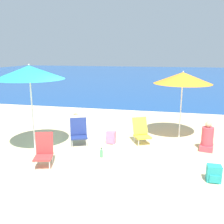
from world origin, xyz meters
TOP-DOWN VIEW (x-y plane):
  - ground_plane at (0.00, 0.00)m, footprint 60.00×60.00m
  - sea_water at (0.00, 26.29)m, footprint 60.00×40.00m
  - beach_umbrella_teal at (-2.02, 0.60)m, footprint 1.89×1.89m
  - beach_umbrella_orange at (2.07, 2.64)m, footprint 1.81×1.81m
  - beach_chair_navy at (-0.96, 1.35)m, footprint 0.65×0.65m
  - beach_chair_yellow at (0.89, 1.88)m, footprint 0.66×0.69m
  - beach_chair_red at (-1.28, -0.23)m, footprint 0.55×0.61m
  - person_seated_near at (2.80, 1.68)m, footprint 0.44×0.49m
  - backpack_teal at (2.69, -0.18)m, footprint 0.30×0.25m
  - backpack_pink at (-0.01, 1.62)m, footprint 0.27×0.23m
  - water_bottle at (-0.02, 0.54)m, footprint 0.09×0.09m
  - seagull at (-2.38, 4.84)m, footprint 0.27×0.11m

SIDE VIEW (x-z plane):
  - ground_plane at x=0.00m, z-range 0.00..0.00m
  - sea_water at x=0.00m, z-range 0.00..0.01m
  - water_bottle at x=-0.02m, z-range -0.03..0.24m
  - seagull at x=-2.38m, z-range 0.03..0.25m
  - backpack_teal at x=2.69m, z-range 0.00..0.37m
  - backpack_pink at x=-0.01m, z-range 0.00..0.39m
  - person_seated_near at x=2.80m, z-range -0.08..0.78m
  - beach_chair_yellow at x=0.89m, z-range 0.00..0.78m
  - beach_chair_red at x=-1.28m, z-range 0.00..0.81m
  - beach_chair_navy at x=-0.96m, z-range 0.01..0.81m
  - beach_umbrella_orange at x=2.07m, z-range 0.87..3.06m
  - beach_umbrella_teal at x=-2.02m, z-range 1.00..3.45m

